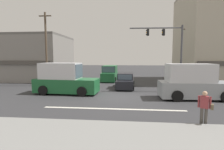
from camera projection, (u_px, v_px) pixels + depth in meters
The scene contains 13 objects.
ground_plane at pixel (117, 97), 14.47m from camera, with size 120.00×120.00×0.00m, color #333335.
lane_marking_stripe at pixel (113, 109), 11.00m from camera, with size 9.00×0.24×0.01m, color silver.
sidewalk_curb at pixel (101, 149), 6.04m from camera, with size 40.00×5.00×0.16m, color gray.
building_left_block at pixel (29, 58), 25.86m from camera, with size 11.12×8.41×6.37m.
building_right_corner at pixel (223, 37), 23.25m from camera, with size 10.54×10.14×12.03m.
utility_pole_near_left at pixel (46, 48), 19.58m from camera, with size 1.40×0.22×8.21m.
utility_pole_far_right at pixel (188, 53), 22.69m from camera, with size 1.40×0.22×7.26m.
traffic_light_mast at pixel (171, 47), 16.20m from camera, with size 4.89×0.32×6.20m.
sedan_crossing_leftbound at pixel (125, 81), 18.48m from camera, with size 2.00×4.16×1.58m.
box_truck_crossing_rightbound at pixel (194, 83), 13.58m from camera, with size 5.67×2.39×2.75m.
box_truck_crossing_center at pixel (65, 80), 15.66m from camera, with size 5.72×2.51×2.75m.
van_waiting_far at pixel (110, 74), 24.30m from camera, with size 2.13×4.65×2.11m.
pedestrian_foreground_with_bag at pixel (205, 106), 8.17m from camera, with size 0.65×0.49×1.67m.
Camera 1 is at (0.92, -14.19, 3.22)m, focal length 28.00 mm.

